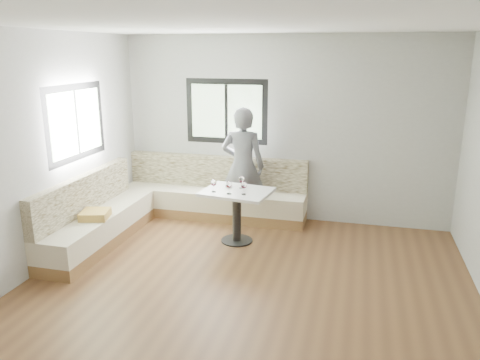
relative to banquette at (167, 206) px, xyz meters
name	(u,v)px	position (x,y,z in m)	size (l,w,h in m)	color
room	(238,166)	(1.51, -1.55, 1.08)	(5.01, 5.01, 2.81)	brown
banquette	(167,206)	(0.00, 0.00, 0.00)	(2.90, 2.80, 0.95)	olive
table	(237,203)	(1.15, -0.25, 0.22)	(0.98, 0.82, 0.74)	black
person	(243,166)	(1.04, 0.49, 0.56)	(0.65, 0.43, 1.78)	#595A5F
olive_ramekin	(229,186)	(1.01, -0.15, 0.42)	(0.10, 0.10, 0.04)	white
wine_glass_a	(214,183)	(0.87, -0.39, 0.53)	(0.08, 0.08, 0.18)	white
wine_glass_b	(229,185)	(1.09, -0.43, 0.53)	(0.08, 0.08, 0.18)	white
wine_glass_c	(244,185)	(1.28, -0.40, 0.53)	(0.08, 0.08, 0.18)	white
wine_glass_d	(241,180)	(1.18, -0.13, 0.53)	(0.08, 0.08, 0.18)	white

